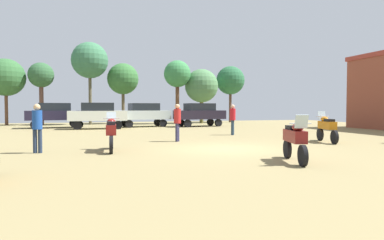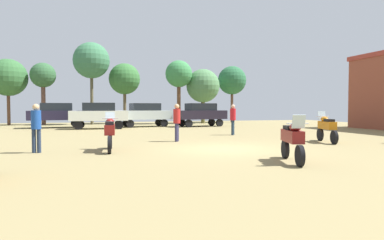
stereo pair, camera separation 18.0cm
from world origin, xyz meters
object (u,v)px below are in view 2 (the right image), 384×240
object	(u,v)px
tree_3	(91,61)
tree_9	(8,78)
car_1	(56,113)
motorcycle_4	(110,132)
tree_6	(232,81)
motorcycle_3	(327,127)
tree_4	(179,75)
tree_2	(125,79)
person_3	(233,117)
person_2	(36,124)
motorcycle_2	(292,139)
car_2	(145,113)
tree_8	(203,86)
tree_5	(43,76)
car_3	(201,113)
person_1	(177,119)
car_4	(99,114)

from	to	relation	value
tree_3	tree_9	bearing A→B (deg)	173.55
car_1	tree_3	world-z (taller)	tree_3
motorcycle_4	tree_6	distance (m)	25.69
motorcycle_3	tree_6	xyz separation A→B (m)	(3.96, 20.89, 3.91)
tree_4	tree_2	bearing A→B (deg)	161.82
person_3	tree_6	bearing A→B (deg)	16.17
person_2	tree_9	size ratio (longest dim) A/B	0.29
motorcycle_2	car_2	xyz separation A→B (m)	(-1.74, 19.43, 0.46)
tree_8	tree_2	bearing A→B (deg)	170.60
motorcycle_4	tree_8	world-z (taller)	tree_8
person_3	tree_4	size ratio (longest dim) A/B	0.28
motorcycle_2	tree_9	world-z (taller)	tree_9
motorcycle_2	tree_9	distance (m)	29.15
motorcycle_2	motorcycle_4	xyz separation A→B (m)	(-5.14, 4.15, 0.02)
tree_5	tree_9	bearing A→B (deg)	173.12
tree_6	tree_9	world-z (taller)	tree_6
car_1	tree_2	xyz separation A→B (m)	(5.87, 5.52, 3.34)
tree_2	tree_8	size ratio (longest dim) A/B	1.08
tree_3	tree_5	xyz separation A→B (m)	(-4.38, 0.47, -1.56)
car_3	motorcycle_3	bearing A→B (deg)	178.08
person_1	tree_3	distance (m)	19.05
motorcycle_2	tree_5	world-z (taller)	tree_5
person_2	tree_5	world-z (taller)	tree_5
motorcycle_2	car_4	bearing A→B (deg)	-56.08
motorcycle_4	tree_4	bearing A→B (deg)	72.61
car_4	tree_9	world-z (taller)	tree_9
person_2	tree_4	distance (m)	22.27
motorcycle_4	person_3	bearing A→B (deg)	39.95
tree_2	tree_5	world-z (taller)	tree_2
car_4	tree_9	bearing A→B (deg)	48.13
motorcycle_2	car_1	xyz separation A→B (m)	(-8.84, 20.04, 0.46)
tree_5	car_2	bearing A→B (deg)	-33.11
person_2	tree_6	xyz separation A→B (m)	(16.42, 21.11, 3.59)
car_1	car_3	size ratio (longest dim) A/B	0.99
motorcycle_3	person_2	world-z (taller)	person_2
motorcycle_2	tree_2	bearing A→B (deg)	-66.68
motorcycle_4	tree_2	size ratio (longest dim) A/B	0.35
car_2	tree_6	distance (m)	12.55
motorcycle_4	motorcycle_2	bearing A→B (deg)	-35.71
car_4	tree_2	world-z (taller)	tree_2
person_3	tree_6	world-z (taller)	tree_6
car_2	car_3	world-z (taller)	same
motorcycle_2	car_2	bearing A→B (deg)	-68.19
car_4	person_1	world-z (taller)	car_4
person_1	tree_4	distance (m)	17.95
car_4	person_3	bearing A→B (deg)	-134.56
tree_2	tree_4	bearing A→B (deg)	-18.18
car_4	tree_4	bearing A→B (deg)	-49.46
motorcycle_4	person_2	xyz separation A→B (m)	(-2.57, 0.17, 0.31)
tree_6	person_1	bearing A→B (deg)	-119.78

